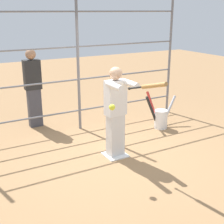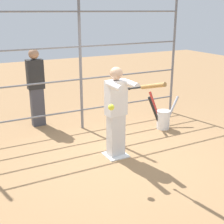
# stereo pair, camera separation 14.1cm
# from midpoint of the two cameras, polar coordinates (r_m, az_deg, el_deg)

# --- Properties ---
(ground_plane) EXTENTS (24.00, 24.00, 0.00)m
(ground_plane) POSITION_cam_midpoint_polar(r_m,az_deg,el_deg) (5.85, -0.09, -7.92)
(ground_plane) COLOR #9E754C
(home_plate) EXTENTS (0.40, 0.40, 0.02)m
(home_plate) POSITION_cam_midpoint_polar(r_m,az_deg,el_deg) (5.84, -0.09, -7.83)
(home_plate) COLOR white
(home_plate) RESTS_ON ground
(fence_backstop) EXTENTS (5.05, 0.06, 2.98)m
(fence_backstop) POSITION_cam_midpoint_polar(r_m,az_deg,el_deg) (6.78, -6.82, 8.85)
(fence_backstop) COLOR slate
(fence_backstop) RESTS_ON ground
(batter) EXTENTS (0.42, 0.58, 1.65)m
(batter) POSITION_cam_midpoint_polar(r_m,az_deg,el_deg) (5.50, -0.01, 0.40)
(batter) COLOR silver
(batter) RESTS_ON ground
(baseball_bat_swinging) EXTENTS (0.17, 0.82, 0.27)m
(baseball_bat_swinging) POSITION_cam_midpoint_polar(r_m,az_deg,el_deg) (4.64, 6.22, 4.75)
(baseball_bat_swinging) COLOR black
(softball_in_flight) EXTENTS (0.10, 0.10, 0.10)m
(softball_in_flight) POSITION_cam_midpoint_polar(r_m,az_deg,el_deg) (4.71, -0.85, 0.87)
(softball_in_flight) COLOR yellow
(bat_bucket) EXTENTS (0.94, 0.65, 0.77)m
(bat_bucket) POSITION_cam_midpoint_polar(r_m,az_deg,el_deg) (7.16, 8.28, -0.97)
(bat_bucket) COLOR white
(bat_bucket) RESTS_ON ground
(bystander_behind_fence) EXTENTS (0.37, 0.23, 1.77)m
(bystander_behind_fence) POSITION_cam_midpoint_polar(r_m,az_deg,el_deg) (7.24, -14.76, 4.39)
(bystander_behind_fence) COLOR #3F3F47
(bystander_behind_fence) RESTS_ON ground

